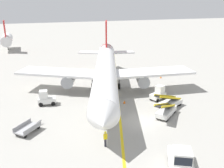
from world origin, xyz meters
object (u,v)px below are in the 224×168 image
object	(u,v)px
safety_cone_wingtip_left	(124,102)
safety_cone_nose_right	(161,77)
safety_cone_nose_left	(109,89)
pushback_tug	(181,160)
baggage_cart_loaded	(28,128)
belt_loader_aft_hold	(170,102)
ground_crew_marshaller	(105,138)
baggage_tug_by_cargo_door	(46,98)
airliner	(106,72)
baggage_tug_near_wing	(159,94)
belt_loader_forward_hold	(166,110)

from	to	relation	value
safety_cone_wingtip_left	safety_cone_nose_right	bearing A→B (deg)	39.24
safety_cone_wingtip_left	safety_cone_nose_left	bearing A→B (deg)	93.14
pushback_tug	safety_cone_nose_right	xyz separation A→B (m)	(12.07, 24.25, -0.77)
baggage_cart_loaded	safety_cone_nose_right	bearing A→B (deg)	28.34
belt_loader_aft_hold	ground_crew_marshaller	bearing A→B (deg)	-150.90
baggage_tug_by_cargo_door	belt_loader_aft_hold	distance (m)	17.17
safety_cone_nose_left	safety_cone_nose_right	distance (m)	11.91
airliner	safety_cone_wingtip_left	size ratio (longest dim) A/B	78.11
baggage_tug_near_wing	belt_loader_forward_hold	xyz separation A→B (m)	(-1.91, -5.28, -0.15)
belt_loader_aft_hold	ground_crew_marshaller	distance (m)	12.87
airliner	safety_cone_nose_right	distance (m)	13.18
airliner	pushback_tug	bearing A→B (deg)	-89.62
safety_cone_nose_left	baggage_tug_by_cargo_door	bearing A→B (deg)	-166.12
safety_cone_nose_right	baggage_cart_loaded	bearing A→B (deg)	-151.66
baggage_cart_loaded	safety_cone_wingtip_left	xyz separation A→B (m)	(13.20, 4.03, -0.25)
ground_crew_marshaller	baggage_tug_by_cargo_door	bearing A→B (deg)	109.75
safety_cone_nose_left	baggage_cart_loaded	bearing A→B (deg)	-142.76
baggage_cart_loaded	safety_cone_wingtip_left	distance (m)	13.81
belt_loader_aft_hold	ground_crew_marshaller	xyz separation A→B (m)	(-11.25, -6.26, 0.13)
belt_loader_forward_hold	belt_loader_aft_hold	size ratio (longest dim) A/B	0.92
baggage_tug_by_cargo_door	ground_crew_marshaller	distance (m)	13.65
ground_crew_marshaller	baggage_tug_near_wing	bearing A→B (deg)	39.71
belt_loader_forward_hold	baggage_cart_loaded	xyz separation A→B (m)	(-16.60, 1.52, -0.31)
baggage_tug_by_cargo_door	baggage_cart_loaded	size ratio (longest dim) A/B	0.78
baggage_tug_near_wing	baggage_tug_by_cargo_door	distance (m)	16.24
airliner	safety_cone_nose_left	world-z (taller)	airliner
airliner	safety_cone_nose_left	distance (m)	3.33
baggage_tug_by_cargo_door	baggage_cart_loaded	bearing A→B (deg)	-110.06
airliner	ground_crew_marshaller	distance (m)	15.84
pushback_tug	baggage_cart_loaded	distance (m)	16.57
airliner	ground_crew_marshaller	world-z (taller)	airliner
belt_loader_aft_hold	safety_cone_wingtip_left	size ratio (longest dim) A/B	11.58
belt_loader_aft_hold	safety_cone_nose_left	xyz separation A→B (m)	(-5.63, 9.12, -0.56)
belt_loader_forward_hold	safety_cone_nose_left	xyz separation A→B (m)	(-3.71, 11.31, -0.56)
ground_crew_marshaller	safety_cone_wingtip_left	bearing A→B (deg)	58.31
airliner	safety_cone_nose_right	xyz separation A→B (m)	(12.20, 3.83, -3.20)
airliner	belt_loader_aft_hold	bearing A→B (deg)	-53.43
baggage_tug_near_wing	baggage_cart_loaded	world-z (taller)	baggage_tug_near_wing
baggage_cart_loaded	ground_crew_marshaller	size ratio (longest dim) A/B	1.93
baggage_tug_near_wing	ground_crew_marshaller	distance (m)	14.61
pushback_tug	safety_cone_wingtip_left	world-z (taller)	pushback_tug
baggage_tug_near_wing	safety_cone_nose_left	world-z (taller)	baggage_tug_near_wing
safety_cone_wingtip_left	ground_crew_marshaller	bearing A→B (deg)	-121.69
belt_loader_aft_hold	baggage_cart_loaded	xyz separation A→B (m)	(-18.51, -0.68, -0.31)
safety_cone_nose_right	pushback_tug	bearing A→B (deg)	-116.45
airliner	baggage_tug_near_wing	xyz separation A→B (m)	(6.38, -5.54, -2.49)
pushback_tug	baggage_tug_by_cargo_door	xyz separation A→B (m)	(-9.60, 18.40, -0.07)
airliner	safety_cone_nose_right	world-z (taller)	airliner
baggage_tug_near_wing	ground_crew_marshaller	bearing A→B (deg)	-140.29
airliner	safety_cone_nose_right	bearing A→B (deg)	17.41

